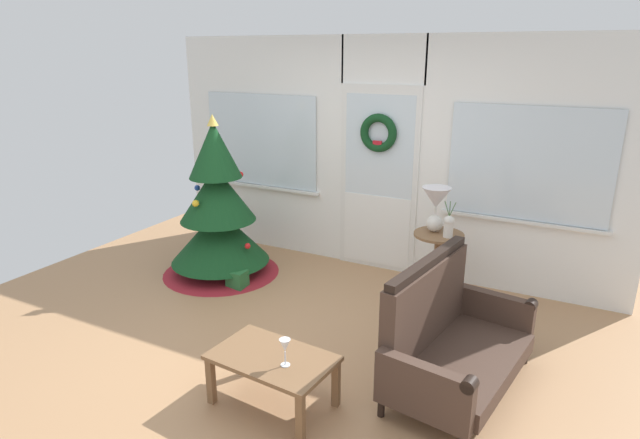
% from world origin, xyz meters
% --- Properties ---
extents(ground_plane, '(6.76, 6.76, 0.00)m').
position_xyz_m(ground_plane, '(0.00, 0.00, 0.00)').
color(ground_plane, '#AD7F56').
extents(back_wall_with_door, '(5.20, 0.19, 2.55)m').
position_xyz_m(back_wall_with_door, '(0.00, 2.08, 1.28)').
color(back_wall_with_door, white).
rests_on(back_wall_with_door, ground).
extents(christmas_tree, '(1.29, 1.29, 1.76)m').
position_xyz_m(christmas_tree, '(-1.48, 1.08, 0.65)').
color(christmas_tree, '#4C331E').
rests_on(christmas_tree, ground).
extents(settee_sofa, '(0.89, 1.45, 0.96)m').
position_xyz_m(settee_sofa, '(1.30, 0.18, 0.38)').
color(settee_sofa, black).
rests_on(settee_sofa, ground).
extents(side_table, '(0.50, 0.48, 0.71)m').
position_xyz_m(side_table, '(0.85, 1.49, 0.50)').
color(side_table, brown).
rests_on(side_table, ground).
extents(table_lamp, '(0.28, 0.28, 0.44)m').
position_xyz_m(table_lamp, '(0.79, 1.53, 1.00)').
color(table_lamp, silver).
rests_on(table_lamp, side_table).
extents(flower_vase, '(0.11, 0.10, 0.35)m').
position_xyz_m(flower_vase, '(0.95, 1.43, 0.83)').
color(flower_vase, beige).
rests_on(flower_vase, side_table).
extents(coffee_table, '(0.88, 0.59, 0.39)m').
position_xyz_m(coffee_table, '(0.29, -0.63, 0.33)').
color(coffee_table, brown).
rests_on(coffee_table, ground).
extents(wine_glass, '(0.08, 0.08, 0.20)m').
position_xyz_m(wine_glass, '(0.43, -0.68, 0.53)').
color(wine_glass, silver).
rests_on(wine_glass, coffee_table).
extents(gift_box, '(0.19, 0.17, 0.19)m').
position_xyz_m(gift_box, '(-1.08, 0.83, 0.09)').
color(gift_box, '#266633').
rests_on(gift_box, ground).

